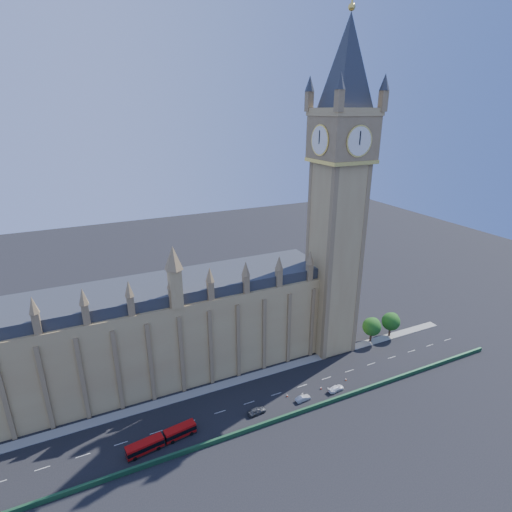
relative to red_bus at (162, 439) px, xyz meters
name	(u,v)px	position (x,y,z in m)	size (l,w,h in m)	color
ground	(235,407)	(19.47, 4.21, -1.44)	(400.00, 400.00, 0.00)	black
palace_westminster	(116,340)	(-5.53, 26.21, 12.42)	(120.00, 20.00, 28.00)	#A4834F
elizabeth_tower	(340,175)	(57.47, 18.21, 53.12)	(20.59, 20.59, 105.00)	#A4834F
bridge_parapet	(249,429)	(19.47, -4.79, -0.84)	(160.00, 0.60, 1.20)	#1E4C2D
kerb_north	(222,385)	(19.47, 13.71, -1.36)	(160.00, 3.00, 0.16)	gray
tree_east_near	(372,326)	(71.69, 14.30, 4.20)	(6.00, 6.00, 8.50)	#382619
tree_east_far	(391,321)	(79.69, 14.30, 4.20)	(6.00, 6.00, 8.50)	#382619
red_bus	(162,439)	(0.00, 0.00, 0.00)	(16.25, 4.49, 2.73)	#A90B0B
car_grey	(257,411)	(23.62, -0.15, -0.63)	(1.91, 4.75, 1.62)	#3F4146
car_silver	(303,398)	(36.60, -0.93, -0.75)	(1.47, 4.21, 1.39)	#A0A2A7
car_white	(336,388)	(46.74, -1.31, -0.74)	(1.95, 4.80, 1.39)	white
cone_a	(321,388)	(43.44, 0.92, -1.09)	(0.57, 0.57, 0.71)	black
cone_b	(287,395)	(33.61, 2.14, -1.10)	(0.56, 0.56, 0.68)	black
cone_c	(346,379)	(51.87, 1.11, -1.11)	(0.42, 0.42, 0.67)	black
cone_d	(302,394)	(37.63, 1.04, -1.13)	(0.43, 0.43, 0.63)	black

